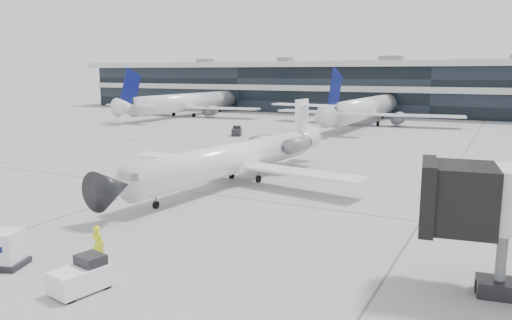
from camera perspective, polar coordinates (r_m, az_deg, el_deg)
The scene contains 10 objects.
ground at distance 34.68m, azimuth 1.74°, elevation -4.83°, with size 220.00×220.00×0.00m, color gray.
terminal at distance 113.26m, azimuth 20.09°, elevation 7.44°, with size 170.00×22.00×10.00m, color black.
bg_jet_left at distance 104.30m, azimuth -7.63°, elevation 5.03°, with size 32.00×40.00×9.60m, color white, non-canonical shape.
bg_jet_center at distance 88.61m, azimuth 12.48°, elevation 4.02°, with size 32.00×40.00×9.60m, color white, non-canonical shape.
regional_jet at distance 40.29m, azimuth -2.11°, elevation 0.39°, with size 21.82×27.25×6.29m.
ramp_worker at distance 24.88m, azimuth -17.63°, elevation -9.15°, with size 0.66×0.43×1.82m, color #E7F319.
baggage_tug at distance 22.10m, azimuth -19.26°, elevation -12.44°, with size 1.74×2.47×1.44m.
cargo_uld at distance 26.11m, azimuth -27.12°, elevation -9.05°, with size 2.43×2.11×1.67m.
traffic_cone at distance 46.64m, azimuth -1.69°, elevation -0.61°, with size 0.46×0.46×0.60m.
far_tug at distance 70.83m, azimuth -2.22°, elevation 3.30°, with size 2.02×2.47×1.37m.
Camera 1 is at (14.40, -30.27, 8.87)m, focal length 35.00 mm.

